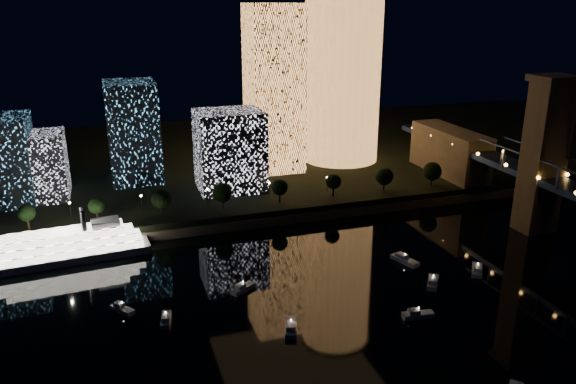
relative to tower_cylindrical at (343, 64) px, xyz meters
The scene contains 10 objects.
ground 144.92m from the tower_cylindrical, 103.52° to the right, with size 520.00×520.00×0.00m, color black.
far_bank 60.23m from the tower_cylindrical, 140.58° to the left, with size 420.00×160.00×5.00m, color black.
seawall 75.37m from the tower_cylindrical, 121.91° to the right, with size 420.00×6.00×3.00m, color #6B5E4C.
tower_cylindrical is the anchor object (origin of this frame).
tower_rectangular 33.30m from the tower_cylindrical, behind, with size 20.54×20.54×65.36m, color #FBA150.
midrise_blocks 101.94m from the tower_cylindrical, behind, with size 99.82×46.04×37.62m.
riverboat 135.37m from the tower_cylindrical, 152.10° to the right, with size 51.31×14.75×15.25m.
motorboats 134.97m from the tower_cylindrical, 106.55° to the right, with size 129.76×73.14×2.78m.
esplanade_trees 77.81m from the tower_cylindrical, 138.78° to the right, with size 166.36×6.98×8.99m.
street_lamps 85.52m from the tower_cylindrical, 149.09° to the right, with size 132.70×0.70×5.65m.
Camera 1 is at (-64.23, -86.53, 70.90)m, focal length 35.00 mm.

